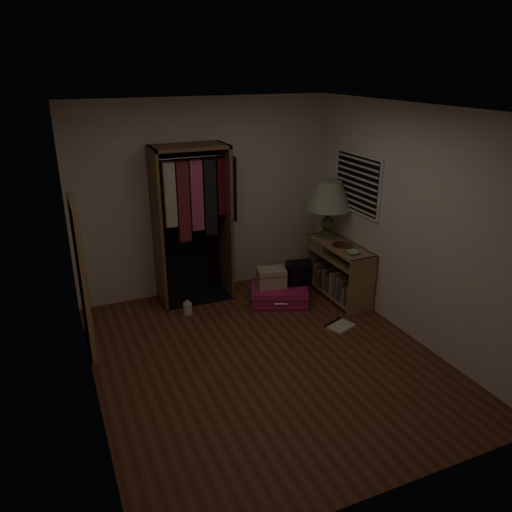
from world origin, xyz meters
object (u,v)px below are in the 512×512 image
(open_wardrobe, at_px, (194,210))
(floor_mirror, at_px, (82,277))
(console_bookshelf, at_px, (338,269))
(pink_suitcase, at_px, (280,295))
(table_lamp, at_px, (329,197))
(white_jug, at_px, (188,308))
(black_bag, at_px, (299,271))
(train_case, at_px, (271,277))

(open_wardrobe, relative_size, floor_mirror, 1.21)
(console_bookshelf, height_order, open_wardrobe, open_wardrobe)
(pink_suitcase, height_order, table_lamp, table_lamp)
(console_bookshelf, bearing_deg, white_jug, 172.07)
(white_jug, bearing_deg, open_wardrobe, 58.86)
(black_bag, bearing_deg, train_case, -179.22)
(train_case, relative_size, white_jug, 2.22)
(pink_suitcase, height_order, black_bag, black_bag)
(floor_mirror, xyz_separation_m, pink_suitcase, (2.42, 0.14, -0.74))
(floor_mirror, bearing_deg, console_bookshelf, 0.53)
(table_lamp, relative_size, white_jug, 4.10)
(black_bag, bearing_deg, table_lamp, 29.67)
(white_jug, bearing_deg, pink_suitcase, -8.29)
(open_wardrobe, xyz_separation_m, white_jug, (-0.28, -0.46, -1.14))
(black_bag, height_order, table_lamp, table_lamp)
(black_bag, distance_m, white_jug, 1.54)
(train_case, xyz_separation_m, black_bag, (0.37, -0.06, 0.05))
(open_wardrobe, bearing_deg, floor_mirror, -152.69)
(black_bag, xyz_separation_m, table_lamp, (0.54, 0.19, 0.91))
(console_bookshelf, height_order, table_lamp, table_lamp)
(console_bookshelf, height_order, black_bag, console_bookshelf)
(floor_mirror, bearing_deg, open_wardrobe, 27.31)
(console_bookshelf, height_order, floor_mirror, floor_mirror)
(floor_mirror, bearing_deg, table_lamp, 6.14)
(white_jug, bearing_deg, train_case, -5.07)
(pink_suitcase, relative_size, train_case, 2.10)
(black_bag, bearing_deg, floor_mirror, -167.02)
(open_wardrobe, distance_m, table_lamp, 1.80)
(floor_mirror, height_order, table_lamp, floor_mirror)
(white_jug, bearing_deg, floor_mirror, -165.58)
(console_bookshelf, relative_size, white_jug, 5.93)
(table_lamp, height_order, white_jug, table_lamp)
(open_wardrobe, relative_size, pink_suitcase, 2.32)
(open_wardrobe, relative_size, train_case, 4.88)
(train_case, bearing_deg, black_bag, 3.78)
(open_wardrobe, bearing_deg, black_bag, -26.82)
(open_wardrobe, height_order, table_lamp, open_wardrobe)
(black_bag, height_order, white_jug, black_bag)
(floor_mirror, xyz_separation_m, black_bag, (2.71, 0.15, -0.45))
(floor_mirror, height_order, white_jug, floor_mirror)
(table_lamp, bearing_deg, floor_mirror, -173.86)
(pink_suitcase, bearing_deg, console_bookshelf, 15.34)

